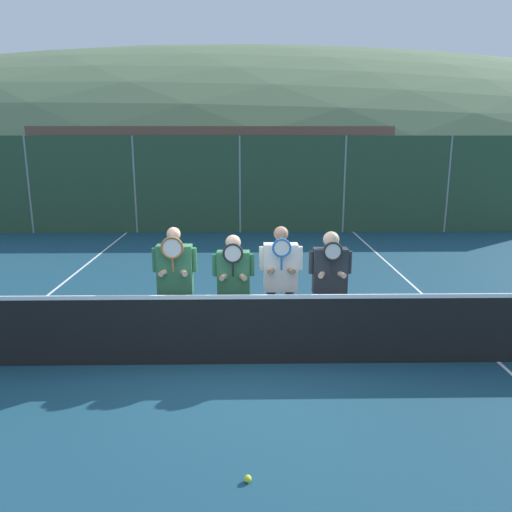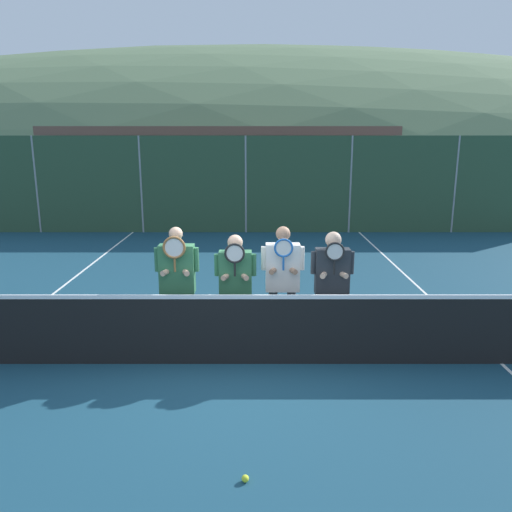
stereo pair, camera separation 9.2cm
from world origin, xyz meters
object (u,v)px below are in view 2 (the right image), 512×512
player_center_left (233,282)px  tennis_ball_on_court (243,479)px  player_rightmost (330,279)px  car_center (365,197)px  car_far_left (75,197)px  car_left_of_center (224,199)px  player_leftmost (175,279)px  player_center_right (280,277)px

player_center_left → tennis_ball_on_court: bearing=-86.2°
player_rightmost → car_center: (3.01, 11.37, -0.13)m
car_far_left → car_left_of_center: (5.45, -0.23, -0.05)m
player_leftmost → player_center_right: bearing=4.4°
player_leftmost → player_center_left: bearing=3.6°
player_leftmost → player_rightmost: bearing=1.4°
player_leftmost → car_left_of_center: size_ratio=0.40×
car_center → player_leftmost: bearing=-114.6°
player_center_left → player_center_right: 0.68m
car_far_left → tennis_ball_on_court: car_far_left is taller
player_leftmost → player_rightmost: player_leftmost is taller
car_far_left → tennis_ball_on_court: size_ratio=68.30×
player_center_right → car_left_of_center: bearing=97.5°
player_center_left → player_center_right: player_center_right is taller
player_rightmost → tennis_ball_on_court: bearing=-111.9°
player_rightmost → car_far_left: 13.64m
tennis_ball_on_court → car_left_of_center: bearing=94.0°
car_left_of_center → car_far_left: bearing=177.5°
player_center_left → car_center: car_center is taller
player_center_left → car_center: size_ratio=0.42×
player_center_right → car_left_of_center: (-1.46, 11.02, -0.20)m
player_center_right → car_center: size_ratio=0.44×
player_rightmost → car_center: car_center is taller
player_leftmost → tennis_ball_on_court: player_leftmost is taller
car_left_of_center → player_center_right: bearing=-82.5°
car_far_left → tennis_ball_on_court: bearing=-65.8°
player_center_right → player_rightmost: player_center_right is taller
player_rightmost → player_center_left: bearing=-180.0°
player_rightmost → tennis_ball_on_court: player_rightmost is taller
player_rightmost → car_far_left: size_ratio=0.38×
player_center_left → car_center: bearing=68.9°
player_leftmost → player_center_left: 0.83m
player_center_right → car_far_left: size_ratio=0.39×
player_center_right → car_center: 11.90m
player_center_right → tennis_ball_on_court: size_ratio=26.66×
player_leftmost → tennis_ball_on_court: size_ratio=26.85×
player_rightmost → car_left_of_center: player_rightmost is taller
car_far_left → car_center: (10.62, 0.05, -0.00)m
car_left_of_center → player_leftmost: bearing=-90.3°
car_far_left → car_left_of_center: size_ratio=1.03×
tennis_ball_on_court → player_center_left: bearing=93.8°
player_center_right → player_center_left: bearing=-174.7°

